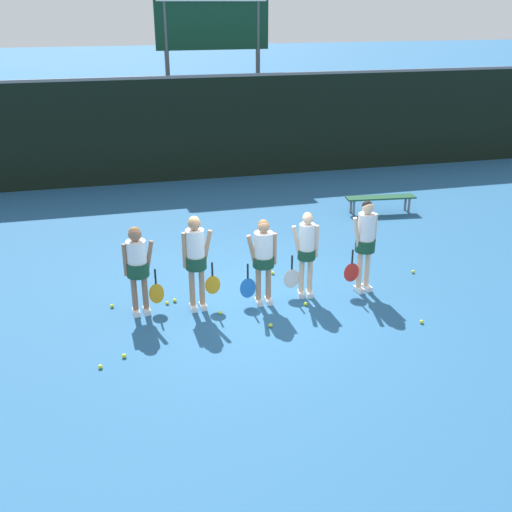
{
  "coord_description": "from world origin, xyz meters",
  "views": [
    {
      "loc": [
        -2.41,
        -9.45,
        5.08
      ],
      "look_at": [
        -0.05,
        0.02,
        0.91
      ],
      "focal_mm": 42.0,
      "sensor_mm": 36.0,
      "label": 1
    }
  ],
  "objects": [
    {
      "name": "tennis_ball_1",
      "position": [
        -2.48,
        -1.31,
        0.04
      ],
      "size": [
        0.07,
        0.07,
        0.07
      ],
      "primitive_type": "sphere",
      "color": "#CCE033",
      "rests_on": "ground_plane"
    },
    {
      "name": "ground_plane",
      "position": [
        0.0,
        0.0,
        0.0
      ],
      "size": [
        140.0,
        140.0,
        0.0
      ],
      "primitive_type": "plane",
      "color": "#235684"
    },
    {
      "name": "tennis_ball_3",
      "position": [
        -1.5,
        0.36,
        0.03
      ],
      "size": [
        0.07,
        0.07,
        0.07
      ],
      "primitive_type": "sphere",
      "color": "#CCE033",
      "rests_on": "ground_plane"
    },
    {
      "name": "player_2",
      "position": [
        0.06,
        -0.05,
        0.94
      ],
      "size": [
        0.67,
        0.39,
        1.6
      ],
      "rotation": [
        0.0,
        0.0,
        -0.06
      ],
      "color": "tan",
      "rests_on": "ground_plane"
    },
    {
      "name": "tennis_ball_0",
      "position": [
        -1.65,
        0.3,
        0.03
      ],
      "size": [
        0.06,
        0.06,
        0.06
      ],
      "primitive_type": "sphere",
      "color": "#CCE033",
      "rests_on": "ground_plane"
    },
    {
      "name": "player_1",
      "position": [
        -1.12,
        0.01,
        1.04
      ],
      "size": [
        0.65,
        0.37,
        1.74
      ],
      "rotation": [
        0.0,
        0.0,
        0.04
      ],
      "color": "tan",
      "rests_on": "ground_plane"
    },
    {
      "name": "tennis_ball_6",
      "position": [
        -0.78,
        -0.31,
        0.03
      ],
      "size": [
        0.07,
        0.07,
        0.07
      ],
      "primitive_type": "sphere",
      "color": "#CCE033",
      "rests_on": "ground_plane"
    },
    {
      "name": "tennis_ball_7",
      "position": [
        -0.04,
        -0.95,
        0.04
      ],
      "size": [
        0.07,
        0.07,
        0.07
      ],
      "primitive_type": "sphere",
      "color": "#CCE033",
      "rests_on": "ground_plane"
    },
    {
      "name": "player_3",
      "position": [
        0.89,
        0.05,
        0.94
      ],
      "size": [
        0.62,
        0.34,
        1.63
      ],
      "rotation": [
        0.0,
        0.0,
        -0.2
      ],
      "color": "beige",
      "rests_on": "ground_plane"
    },
    {
      "name": "scoreboard",
      "position": [
        1.06,
        10.06,
        4.17
      ],
      "size": [
        3.54,
        0.15,
        5.42
      ],
      "color": "#515156",
      "rests_on": "ground_plane"
    },
    {
      "name": "tennis_ball_10",
      "position": [
        -2.84,
        -1.53,
        0.03
      ],
      "size": [
        0.07,
        0.07,
        0.07
      ],
      "primitive_type": "sphere",
      "color": "#CCE033",
      "rests_on": "ground_plane"
    },
    {
      "name": "tennis_ball_2",
      "position": [
        0.78,
        -0.36,
        0.04
      ],
      "size": [
        0.07,
        0.07,
        0.07
      ],
      "primitive_type": "sphere",
      "color": "#CCE033",
      "rests_on": "ground_plane"
    },
    {
      "name": "player_0",
      "position": [
        -2.12,
        0.09,
        0.96
      ],
      "size": [
        0.66,
        0.39,
        1.62
      ],
      "rotation": [
        0.0,
        0.0,
        0.1
      ],
      "color": "#8C664C",
      "rests_on": "ground_plane"
    },
    {
      "name": "tennis_ball_5",
      "position": [
        -2.62,
        0.42,
        0.03
      ],
      "size": [
        0.07,
        0.07,
        0.07
      ],
      "primitive_type": "sphere",
      "color": "#CCE033",
      "rests_on": "ground_plane"
    },
    {
      "name": "player_4",
      "position": [
        2.01,
        -0.01,
        1.06
      ],
      "size": [
        0.64,
        0.37,
        1.77
      ],
      "rotation": [
        0.0,
        0.0,
        0.21
      ],
      "color": "beige",
      "rests_on": "ground_plane"
    },
    {
      "name": "bench_courtside",
      "position": [
        4.27,
        4.08,
        0.38
      ],
      "size": [
        1.82,
        0.54,
        0.44
      ],
      "rotation": [
        0.0,
        0.0,
        -0.1
      ],
      "color": "#19472D",
      "rests_on": "ground_plane"
    },
    {
      "name": "tennis_ball_9",
      "position": [
        0.56,
        1.09,
        0.03
      ],
      "size": [
        0.07,
        0.07,
        0.07
      ],
      "primitive_type": "sphere",
      "color": "#CCE033",
      "rests_on": "ground_plane"
    },
    {
      "name": "tennis_ball_4",
      "position": [
        3.34,
        0.45,
        0.03
      ],
      "size": [
        0.06,
        0.06,
        0.06
      ],
      "primitive_type": "sphere",
      "color": "#CCE033",
      "rests_on": "ground_plane"
    },
    {
      "name": "tennis_ball_8",
      "position": [
        2.5,
        -1.45,
        0.03
      ],
      "size": [
        0.07,
        0.07,
        0.07
      ],
      "primitive_type": "sphere",
      "color": "#CCE033",
      "rests_on": "ground_plane"
    },
    {
      "name": "fence_windscreen",
      "position": [
        0.0,
        8.4,
        1.57
      ],
      "size": [
        60.0,
        0.08,
        3.11
      ],
      "color": "black",
      "rests_on": "ground_plane"
    }
  ]
}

